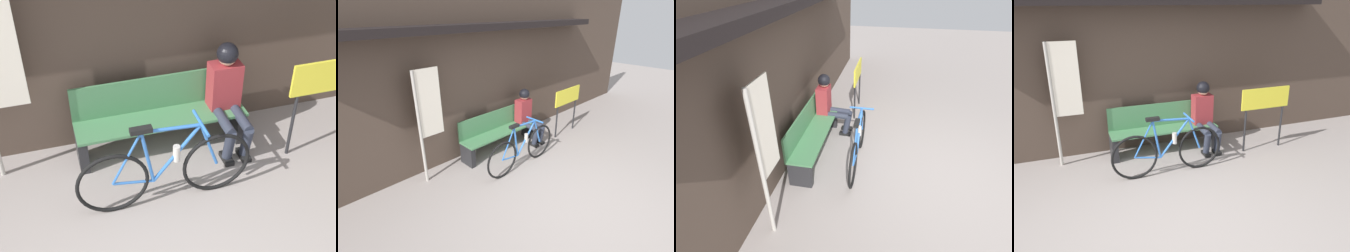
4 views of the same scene
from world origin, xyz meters
TOP-DOWN VIEW (x-y plane):
  - ground_plane at (0.00, 0.00)m, footprint 24.00×24.00m
  - storefront_wall at (0.00, 2.37)m, footprint 12.00×0.56m
  - park_bench_near at (0.35, 2.02)m, footprint 1.86×0.42m
  - bicycle at (0.18, 1.19)m, footprint 1.73×0.40m
  - person_seated at (1.08, 1.89)m, footprint 0.34×0.66m
  - banner_pole at (-1.22, 2.04)m, footprint 0.45×0.05m
  - signboard at (2.03, 1.48)m, footprint 0.92×0.04m

SIDE VIEW (x-z plane):
  - ground_plane at x=0.00m, z-range 0.00..0.00m
  - bicycle at x=0.18m, z-range -0.08..0.86m
  - park_bench_near at x=0.35m, z-range -0.02..0.81m
  - person_seated at x=1.08m, z-range 0.08..1.28m
  - signboard at x=2.03m, z-range 0.29..1.41m
  - banner_pole at x=-1.22m, z-range 0.27..2.23m
  - storefront_wall at x=0.00m, z-range 0.06..3.26m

